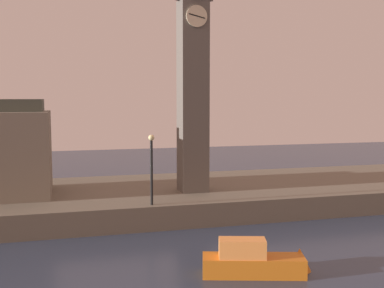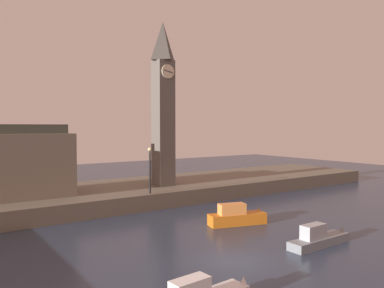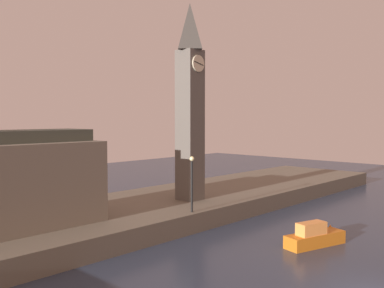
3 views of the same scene
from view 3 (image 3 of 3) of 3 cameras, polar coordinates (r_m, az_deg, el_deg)
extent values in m
cube|color=#6B6051|center=(35.32, -9.39, -9.44)|extent=(70.00, 12.00, 1.50)
cube|color=#5B544C|center=(37.13, -0.28, 2.45)|extent=(1.84, 1.84, 12.90)
cylinder|color=beige|center=(36.73, 0.85, 10.64)|extent=(1.40, 0.12, 1.40)
cube|color=black|center=(36.69, 0.93, 10.65)|extent=(1.10, 0.04, 0.31)
pyramid|color=#403A35|center=(37.92, -0.28, 15.31)|extent=(2.03, 2.03, 3.98)
cylinder|color=black|center=(32.55, -0.01, -5.68)|extent=(0.16, 0.16, 3.87)
sphere|color=#F2E099|center=(32.28, -0.01, -1.97)|extent=(0.36, 0.36, 0.36)
cube|color=orange|center=(30.79, 16.00, -12.07)|extent=(4.71, 2.50, 0.87)
cube|color=#FF9947|center=(30.11, 15.54, -10.75)|extent=(2.23, 1.44, 0.84)
cone|color=orange|center=(32.75, 17.85, -11.08)|extent=(1.43, 1.43, 1.13)
camera|label=1|loc=(19.29, 59.94, -0.44)|focal=44.23mm
camera|label=2|loc=(11.05, 95.71, -5.50)|focal=35.88mm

